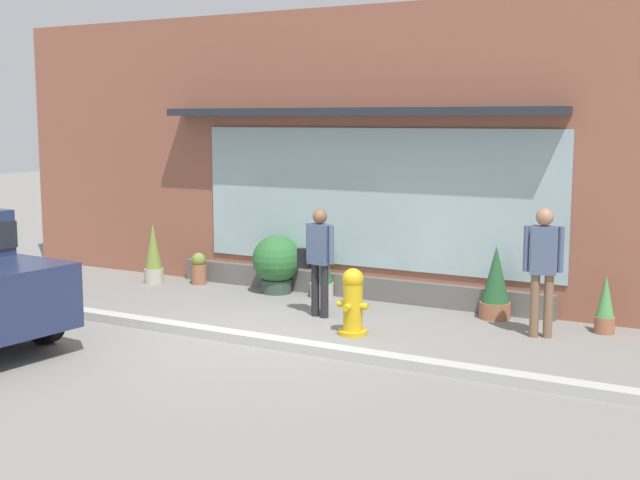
{
  "coord_description": "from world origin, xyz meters",
  "views": [
    {
      "loc": [
        6.17,
        -9.0,
        2.85
      ],
      "look_at": [
        0.42,
        1.2,
        1.18
      ],
      "focal_mm": 47.94,
      "sensor_mm": 36.0,
      "label": 1
    }
  ],
  "objects_px": {
    "potted_plant_near_hydrant": "(199,268)",
    "potted_plant_doorstep": "(153,254)",
    "pedestrian_passerby": "(543,261)",
    "pedestrian_with_handbag": "(319,255)",
    "potted_plant_by_entrance": "(496,284)",
    "potted_plant_low_front": "(276,262)",
    "potted_plant_corner_tall": "(605,306)",
    "potted_plant_window_center": "(322,264)",
    "fire_hydrant": "(353,302)"
  },
  "relations": [
    {
      "from": "fire_hydrant",
      "to": "potted_plant_window_center",
      "type": "bearing_deg",
      "value": 129.07
    },
    {
      "from": "fire_hydrant",
      "to": "potted_plant_near_hydrant",
      "type": "distance_m",
      "value": 4.32
    },
    {
      "from": "potted_plant_corner_tall",
      "to": "potted_plant_low_front",
      "type": "xyz_separation_m",
      "value": [
        -5.25,
        0.1,
        0.14
      ]
    },
    {
      "from": "potted_plant_near_hydrant",
      "to": "potted_plant_low_front",
      "type": "relative_size",
      "value": 0.57
    },
    {
      "from": "pedestrian_passerby",
      "to": "potted_plant_corner_tall",
      "type": "xyz_separation_m",
      "value": [
        0.69,
        0.63,
        -0.64
      ]
    },
    {
      "from": "pedestrian_passerby",
      "to": "potted_plant_low_front",
      "type": "distance_m",
      "value": 4.65
    },
    {
      "from": "potted_plant_by_entrance",
      "to": "potted_plant_doorstep",
      "type": "height_order",
      "value": "potted_plant_doorstep"
    },
    {
      "from": "potted_plant_doorstep",
      "to": "potted_plant_by_entrance",
      "type": "bearing_deg",
      "value": 3.3
    },
    {
      "from": "pedestrian_with_handbag",
      "to": "potted_plant_near_hydrant",
      "type": "bearing_deg",
      "value": -8.34
    },
    {
      "from": "potted_plant_window_center",
      "to": "fire_hydrant",
      "type": "bearing_deg",
      "value": -50.93
    },
    {
      "from": "pedestrian_with_handbag",
      "to": "potted_plant_window_center",
      "type": "distance_m",
      "value": 1.4
    },
    {
      "from": "potted_plant_window_center",
      "to": "potted_plant_corner_tall",
      "type": "xyz_separation_m",
      "value": [
        4.43,
        -0.17,
        -0.17
      ]
    },
    {
      "from": "fire_hydrant",
      "to": "pedestrian_passerby",
      "type": "distance_m",
      "value": 2.53
    },
    {
      "from": "fire_hydrant",
      "to": "potted_plant_window_center",
      "type": "xyz_separation_m",
      "value": [
        -1.53,
        1.89,
        0.09
      ]
    },
    {
      "from": "pedestrian_passerby",
      "to": "potted_plant_doorstep",
      "type": "bearing_deg",
      "value": -21.15
    },
    {
      "from": "fire_hydrant",
      "to": "potted_plant_by_entrance",
      "type": "bearing_deg",
      "value": 53.44
    },
    {
      "from": "fire_hydrant",
      "to": "potted_plant_by_entrance",
      "type": "xyz_separation_m",
      "value": [
        1.35,
        1.83,
        0.06
      ]
    },
    {
      "from": "potted_plant_corner_tall",
      "to": "pedestrian_passerby",
      "type": "bearing_deg",
      "value": -137.45
    },
    {
      "from": "pedestrian_passerby",
      "to": "potted_plant_low_front",
      "type": "bearing_deg",
      "value": -27.03
    },
    {
      "from": "fire_hydrant",
      "to": "potted_plant_low_front",
      "type": "xyz_separation_m",
      "value": [
        -2.35,
        1.82,
        0.07
      ]
    },
    {
      "from": "potted_plant_window_center",
      "to": "pedestrian_passerby",
      "type": "bearing_deg",
      "value": -12.04
    },
    {
      "from": "fire_hydrant",
      "to": "potted_plant_near_hydrant",
      "type": "height_order",
      "value": "fire_hydrant"
    },
    {
      "from": "pedestrian_passerby",
      "to": "potted_plant_near_hydrant",
      "type": "xyz_separation_m",
      "value": [
        -6.14,
        0.71,
        -0.74
      ]
    },
    {
      "from": "pedestrian_with_handbag",
      "to": "potted_plant_doorstep",
      "type": "xyz_separation_m",
      "value": [
        -3.75,
        0.79,
        -0.4
      ]
    },
    {
      "from": "fire_hydrant",
      "to": "potted_plant_near_hydrant",
      "type": "bearing_deg",
      "value": 155.35
    },
    {
      "from": "potted_plant_corner_tall",
      "to": "fire_hydrant",
      "type": "bearing_deg",
      "value": -149.29
    },
    {
      "from": "potted_plant_low_front",
      "to": "pedestrian_with_handbag",
      "type": "bearing_deg",
      "value": -38.17
    },
    {
      "from": "potted_plant_by_entrance",
      "to": "potted_plant_doorstep",
      "type": "distance_m",
      "value": 6.02
    },
    {
      "from": "potted_plant_corner_tall",
      "to": "potted_plant_near_hydrant",
      "type": "xyz_separation_m",
      "value": [
        -6.82,
        0.08,
        -0.1
      ]
    },
    {
      "from": "pedestrian_passerby",
      "to": "potted_plant_corner_tall",
      "type": "height_order",
      "value": "pedestrian_passerby"
    },
    {
      "from": "potted_plant_near_hydrant",
      "to": "potted_plant_doorstep",
      "type": "height_order",
      "value": "potted_plant_doorstep"
    },
    {
      "from": "potted_plant_window_center",
      "to": "potted_plant_corner_tall",
      "type": "bearing_deg",
      "value": -2.19
    },
    {
      "from": "potted_plant_corner_tall",
      "to": "potted_plant_near_hydrant",
      "type": "height_order",
      "value": "potted_plant_corner_tall"
    },
    {
      "from": "potted_plant_near_hydrant",
      "to": "potted_plant_doorstep",
      "type": "xyz_separation_m",
      "value": [
        -0.73,
        -0.32,
        0.24
      ]
    },
    {
      "from": "pedestrian_with_handbag",
      "to": "potted_plant_low_front",
      "type": "distance_m",
      "value": 1.87
    },
    {
      "from": "fire_hydrant",
      "to": "potted_plant_low_front",
      "type": "height_order",
      "value": "potted_plant_low_front"
    },
    {
      "from": "potted_plant_window_center",
      "to": "potted_plant_by_entrance",
      "type": "relative_size",
      "value": 1.06
    },
    {
      "from": "pedestrian_with_handbag",
      "to": "pedestrian_passerby",
      "type": "xyz_separation_m",
      "value": [
        3.12,
        0.4,
        0.1
      ]
    },
    {
      "from": "pedestrian_with_handbag",
      "to": "pedestrian_passerby",
      "type": "distance_m",
      "value": 3.15
    },
    {
      "from": "potted_plant_low_front",
      "to": "potted_plant_by_entrance",
      "type": "bearing_deg",
      "value": 0.05
    },
    {
      "from": "potted_plant_window_center",
      "to": "potted_plant_low_front",
      "type": "bearing_deg",
      "value": -175.25
    },
    {
      "from": "potted_plant_window_center",
      "to": "potted_plant_by_entrance",
      "type": "distance_m",
      "value": 2.89
    },
    {
      "from": "potted_plant_by_entrance",
      "to": "pedestrian_passerby",
      "type": "bearing_deg",
      "value": -40.61
    },
    {
      "from": "pedestrian_with_handbag",
      "to": "potted_plant_by_entrance",
      "type": "distance_m",
      "value": 2.56
    },
    {
      "from": "potted_plant_near_hydrant",
      "to": "potted_plant_doorstep",
      "type": "bearing_deg",
      "value": -156.36
    },
    {
      "from": "pedestrian_with_handbag",
      "to": "potted_plant_near_hydrant",
      "type": "relative_size",
      "value": 2.86
    },
    {
      "from": "fire_hydrant",
      "to": "potted_plant_doorstep",
      "type": "relative_size",
      "value": 0.84
    },
    {
      "from": "pedestrian_passerby",
      "to": "potted_plant_window_center",
      "type": "xyz_separation_m",
      "value": [
        -3.75,
        0.8,
        -0.47
      ]
    },
    {
      "from": "pedestrian_passerby",
      "to": "potted_plant_doorstep",
      "type": "height_order",
      "value": "pedestrian_passerby"
    },
    {
      "from": "pedestrian_with_handbag",
      "to": "potted_plant_near_hydrant",
      "type": "distance_m",
      "value": 3.27
    }
  ]
}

